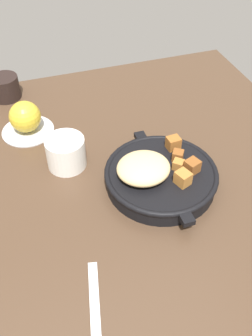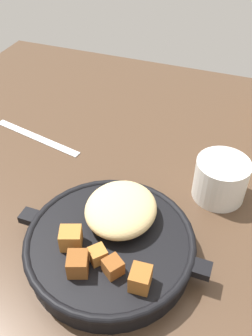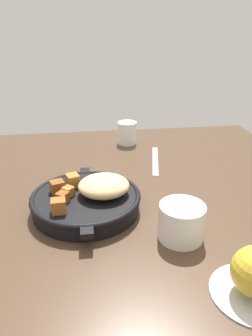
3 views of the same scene
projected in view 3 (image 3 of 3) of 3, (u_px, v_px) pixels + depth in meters
The scene contains 6 objects.
ground_plane at pixel (133, 206), 72.96cm from camera, with size 107.97×103.89×2.40cm, color #473323.
cast_iron_skillet at pixel (88, 198), 68.35cm from camera, with size 28.38×24.06×7.84cm.
saucer_plate at pixel (252, 293), 47.63cm from camera, with size 12.91×12.91×0.60cm, color #B7BABF.
butter_knife at pixel (155, 160), 94.32cm from camera, with size 21.17×1.60×0.36cm, color silver.
white_creamer_pitcher at pixel (127, 133), 106.54cm from camera, with size 6.47×6.47×7.50cm, color white.
ceramic_mug_white at pixel (181, 222), 59.02cm from camera, with size 8.71×8.71×7.10cm, color silver.
Camera 3 is at (61.71, -9.86, 37.53)cm, focal length 33.44 mm.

